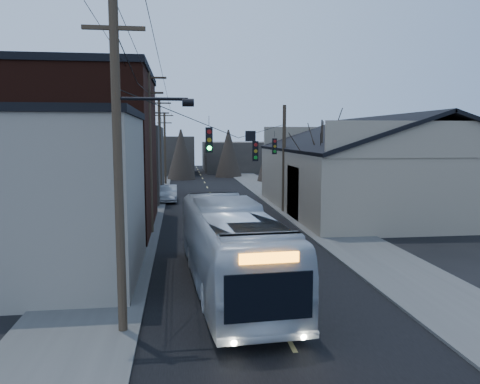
% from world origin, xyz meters
% --- Properties ---
extents(ground, '(160.00, 160.00, 0.00)m').
position_xyz_m(ground, '(0.00, 0.00, 0.00)').
color(ground, black).
rests_on(ground, ground).
extents(road_surface, '(9.00, 110.00, 0.02)m').
position_xyz_m(road_surface, '(0.00, 30.00, 0.01)').
color(road_surface, black).
rests_on(road_surface, ground).
extents(sidewalk_left, '(4.00, 110.00, 0.12)m').
position_xyz_m(sidewalk_left, '(-6.50, 30.00, 0.06)').
color(sidewalk_left, '#474744').
rests_on(sidewalk_left, ground).
extents(sidewalk_right, '(4.00, 110.00, 0.12)m').
position_xyz_m(sidewalk_right, '(6.50, 30.00, 0.06)').
color(sidewalk_right, '#474744').
rests_on(sidewalk_right, ground).
extents(building_clapboard, '(8.00, 8.00, 7.00)m').
position_xyz_m(building_clapboard, '(-9.00, 9.00, 3.50)').
color(building_clapboard, gray).
rests_on(building_clapboard, ground).
extents(building_brick, '(10.00, 12.00, 10.00)m').
position_xyz_m(building_brick, '(-10.00, 20.00, 5.00)').
color(building_brick, black).
rests_on(building_brick, ground).
extents(building_left_far, '(9.00, 14.00, 7.00)m').
position_xyz_m(building_left_far, '(-9.50, 36.00, 3.50)').
color(building_left_far, '#342E29').
rests_on(building_left_far, ground).
extents(warehouse, '(16.16, 20.60, 7.73)m').
position_xyz_m(warehouse, '(13.00, 25.00, 2.70)').
color(warehouse, gray).
rests_on(warehouse, ground).
extents(building_far_left, '(10.00, 12.00, 6.00)m').
position_xyz_m(building_far_left, '(-6.00, 65.00, 3.00)').
color(building_far_left, '#342E29').
rests_on(building_far_left, ground).
extents(building_far_right, '(12.00, 14.00, 5.00)m').
position_xyz_m(building_far_right, '(7.00, 70.00, 2.50)').
color(building_far_right, '#342E29').
rests_on(building_far_right, ground).
extents(bare_tree, '(0.40, 0.40, 7.20)m').
position_xyz_m(bare_tree, '(6.50, 20.00, 3.60)').
color(bare_tree, black).
rests_on(bare_tree, ground).
extents(utility_lines, '(11.24, 45.28, 10.50)m').
position_xyz_m(utility_lines, '(-3.11, 24.14, 4.95)').
color(utility_lines, '#382B1E').
rests_on(utility_lines, ground).
extents(bus, '(3.65, 12.44, 3.42)m').
position_xyz_m(bus, '(-1.21, 6.84, 1.71)').
color(bus, silver).
rests_on(bus, ground).
extents(parked_car, '(1.62, 4.63, 1.52)m').
position_xyz_m(parked_car, '(-4.30, 32.45, 0.76)').
color(parked_car, '#AEB2B6').
rests_on(parked_car, ground).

